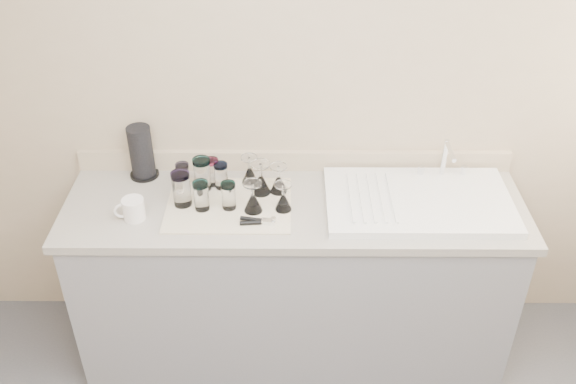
{
  "coord_description": "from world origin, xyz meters",
  "views": [
    {
      "loc": [
        -0.02,
        -1.12,
        2.57
      ],
      "look_at": [
        -0.03,
        1.15,
        1.0
      ],
      "focal_mm": 40.0,
      "sensor_mm": 36.0,
      "label": 1
    }
  ],
  "objects_px": {
    "tumbler_magenta": "(181,189)",
    "can_opener": "(258,221)",
    "tumbler_purple": "(221,176)",
    "tumbler_extra": "(212,172)",
    "tumbler_teal": "(183,175)",
    "sink_unit": "(419,201)",
    "goblet_front_right": "(283,201)",
    "paper_towel_roll": "(141,153)",
    "white_mug": "(133,209)",
    "tumbler_blue": "(201,195)",
    "goblet_back_left": "(261,183)",
    "tumbler_cyan": "(202,174)",
    "tumbler_lavender": "(229,195)",
    "goblet_back_right": "(279,183)",
    "goblet_front_left": "(253,201)",
    "goblet_extra": "(250,174)"
  },
  "relations": [
    {
      "from": "sink_unit",
      "to": "white_mug",
      "type": "xyz_separation_m",
      "value": [
        -1.25,
        -0.11,
        0.03
      ]
    },
    {
      "from": "tumbler_extra",
      "to": "goblet_front_left",
      "type": "distance_m",
      "value": 0.29
    },
    {
      "from": "tumbler_blue",
      "to": "tumbler_extra",
      "type": "bearing_deg",
      "value": 82.29
    },
    {
      "from": "sink_unit",
      "to": "white_mug",
      "type": "relative_size",
      "value": 5.76
    },
    {
      "from": "tumbler_teal",
      "to": "tumbler_extra",
      "type": "xyz_separation_m",
      "value": [
        0.13,
        0.03,
        0.0
      ]
    },
    {
      "from": "tumbler_magenta",
      "to": "tumbler_lavender",
      "type": "relative_size",
      "value": 1.28
    },
    {
      "from": "tumbler_extra",
      "to": "goblet_extra",
      "type": "xyz_separation_m",
      "value": [
        0.17,
        0.01,
        -0.02
      ]
    },
    {
      "from": "tumbler_lavender",
      "to": "tumbler_magenta",
      "type": "bearing_deg",
      "value": 173.02
    },
    {
      "from": "goblet_front_left",
      "to": "tumbler_extra",
      "type": "bearing_deg",
      "value": 133.67
    },
    {
      "from": "can_opener",
      "to": "paper_towel_roll",
      "type": "distance_m",
      "value": 0.68
    },
    {
      "from": "tumbler_blue",
      "to": "white_mug",
      "type": "distance_m",
      "value": 0.3
    },
    {
      "from": "tumbler_magenta",
      "to": "can_opener",
      "type": "bearing_deg",
      "value": -22.09
    },
    {
      "from": "sink_unit",
      "to": "tumbler_magenta",
      "type": "distance_m",
      "value": 1.05
    },
    {
      "from": "tumbler_purple",
      "to": "paper_towel_roll",
      "type": "xyz_separation_m",
      "value": [
        -0.38,
        0.11,
        0.05
      ]
    },
    {
      "from": "tumbler_cyan",
      "to": "tumbler_magenta",
      "type": "bearing_deg",
      "value": -121.89
    },
    {
      "from": "tumbler_blue",
      "to": "white_mug",
      "type": "xyz_separation_m",
      "value": [
        -0.29,
        -0.06,
        -0.03
      ]
    },
    {
      "from": "tumbler_magenta",
      "to": "goblet_front_right",
      "type": "relative_size",
      "value": 1.24
    },
    {
      "from": "goblet_back_right",
      "to": "goblet_front_right",
      "type": "height_order",
      "value": "goblet_back_right"
    },
    {
      "from": "goblet_front_left",
      "to": "goblet_extra",
      "type": "xyz_separation_m",
      "value": [
        -0.03,
        0.22,
        -0.0
      ]
    },
    {
      "from": "goblet_back_left",
      "to": "goblet_front_left",
      "type": "height_order",
      "value": "goblet_back_left"
    },
    {
      "from": "goblet_back_right",
      "to": "white_mug",
      "type": "xyz_separation_m",
      "value": [
        -0.62,
        -0.2,
        -0.01
      ]
    },
    {
      "from": "tumbler_extra",
      "to": "goblet_front_left",
      "type": "relative_size",
      "value": 0.9
    },
    {
      "from": "tumbler_magenta",
      "to": "goblet_back_left",
      "type": "relative_size",
      "value": 1.06
    },
    {
      "from": "sink_unit",
      "to": "goblet_front_right",
      "type": "relative_size",
      "value": 6.18
    },
    {
      "from": "tumbler_blue",
      "to": "goblet_front_right",
      "type": "distance_m",
      "value": 0.36
    },
    {
      "from": "goblet_front_right",
      "to": "white_mug",
      "type": "height_order",
      "value": "goblet_front_right"
    },
    {
      "from": "tumbler_cyan",
      "to": "goblet_back_right",
      "type": "height_order",
      "value": "tumbler_cyan"
    },
    {
      "from": "tumbler_extra",
      "to": "goblet_back_left",
      "type": "relative_size",
      "value": 0.84
    },
    {
      "from": "goblet_back_right",
      "to": "can_opener",
      "type": "height_order",
      "value": "goblet_back_right"
    },
    {
      "from": "tumbler_lavender",
      "to": "tumbler_extra",
      "type": "relative_size",
      "value": 0.98
    },
    {
      "from": "tumbler_magenta",
      "to": "tumbler_blue",
      "type": "relative_size",
      "value": 1.2
    },
    {
      "from": "tumbler_magenta",
      "to": "can_opener",
      "type": "height_order",
      "value": "tumbler_magenta"
    },
    {
      "from": "tumbler_teal",
      "to": "tumbler_magenta",
      "type": "bearing_deg",
      "value": -84.04
    },
    {
      "from": "tumbler_purple",
      "to": "tumbler_magenta",
      "type": "height_order",
      "value": "tumbler_magenta"
    },
    {
      "from": "tumbler_purple",
      "to": "tumbler_extra",
      "type": "height_order",
      "value": "tumbler_extra"
    },
    {
      "from": "tumbler_teal",
      "to": "tumbler_blue",
      "type": "distance_m",
      "value": 0.2
    },
    {
      "from": "goblet_back_left",
      "to": "can_opener",
      "type": "height_order",
      "value": "goblet_back_left"
    },
    {
      "from": "tumbler_cyan",
      "to": "tumbler_blue",
      "type": "relative_size",
      "value": 1.15
    },
    {
      "from": "tumbler_magenta",
      "to": "goblet_front_left",
      "type": "xyz_separation_m",
      "value": [
        0.31,
        -0.05,
        -0.03
      ]
    },
    {
      "from": "paper_towel_roll",
      "to": "sink_unit",
      "type": "bearing_deg",
      "value": -10.21
    },
    {
      "from": "tumbler_blue",
      "to": "goblet_front_right",
      "type": "xyz_separation_m",
      "value": [
        0.36,
        -0.0,
        -0.02
      ]
    },
    {
      "from": "tumbler_teal",
      "to": "goblet_back_right",
      "type": "relative_size",
      "value": 0.89
    },
    {
      "from": "goblet_front_right",
      "to": "paper_towel_roll",
      "type": "bearing_deg",
      "value": 157.14
    },
    {
      "from": "tumbler_blue",
      "to": "tumbler_lavender",
      "type": "distance_m",
      "value": 0.12
    },
    {
      "from": "goblet_back_left",
      "to": "goblet_front_right",
      "type": "distance_m",
      "value": 0.16
    },
    {
      "from": "can_opener",
      "to": "paper_towel_roll",
      "type": "height_order",
      "value": "paper_towel_roll"
    },
    {
      "from": "tumbler_blue",
      "to": "paper_towel_roll",
      "type": "relative_size",
      "value": 0.53
    },
    {
      "from": "goblet_front_right",
      "to": "goblet_back_left",
      "type": "bearing_deg",
      "value": 128.29
    },
    {
      "from": "sink_unit",
      "to": "tumbler_extra",
      "type": "bearing_deg",
      "value": 171.12
    },
    {
      "from": "tumbler_magenta",
      "to": "paper_towel_roll",
      "type": "relative_size",
      "value": 0.64
    }
  ]
}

